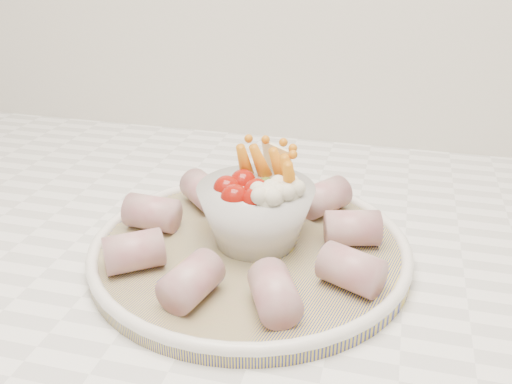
# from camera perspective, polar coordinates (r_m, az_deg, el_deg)

# --- Properties ---
(serving_platter) EXTENTS (0.38, 0.38, 0.02)m
(serving_platter) POSITION_cam_1_polar(r_m,az_deg,el_deg) (0.58, -0.60, -5.66)
(serving_platter) COLOR navy
(serving_platter) RESTS_ON kitchen_counter
(veggie_bowl) EXTENTS (0.12, 0.12, 0.10)m
(veggie_bowl) POSITION_cam_1_polar(r_m,az_deg,el_deg) (0.56, 0.16, -1.62)
(veggie_bowl) COLOR silver
(veggie_bowl) RESTS_ON serving_platter
(cured_meat_rolls) EXTENTS (0.27, 0.27, 0.04)m
(cured_meat_rolls) POSITION_cam_1_polar(r_m,az_deg,el_deg) (0.57, -0.61, -3.74)
(cured_meat_rolls) COLOR #A14955
(cured_meat_rolls) RESTS_ON serving_platter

